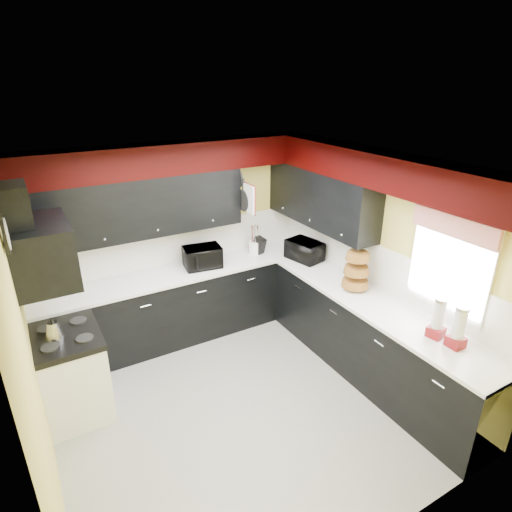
% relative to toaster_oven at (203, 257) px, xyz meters
% --- Properties ---
extents(ground, '(3.60, 3.60, 0.00)m').
position_rel_toaster_oven_xyz_m(ground, '(-0.26, -1.48, -1.07)').
color(ground, gray).
rests_on(ground, ground).
extents(wall_back, '(3.60, 0.06, 2.50)m').
position_rel_toaster_oven_xyz_m(wall_back, '(-0.26, 0.32, 0.18)').
color(wall_back, '#E0C666').
rests_on(wall_back, ground).
extents(wall_right, '(0.06, 3.60, 2.50)m').
position_rel_toaster_oven_xyz_m(wall_right, '(1.54, -1.48, 0.18)').
color(wall_right, '#E0C666').
rests_on(wall_right, ground).
extents(wall_left, '(0.06, 3.60, 2.50)m').
position_rel_toaster_oven_xyz_m(wall_left, '(-2.06, -1.48, 0.18)').
color(wall_left, '#E0C666').
rests_on(wall_left, ground).
extents(ceiling, '(3.60, 3.60, 0.06)m').
position_rel_toaster_oven_xyz_m(ceiling, '(-0.26, -1.48, 1.43)').
color(ceiling, white).
rests_on(ceiling, wall_back).
extents(cab_back, '(3.60, 0.60, 0.90)m').
position_rel_toaster_oven_xyz_m(cab_back, '(-0.26, 0.02, -0.62)').
color(cab_back, black).
rests_on(cab_back, ground).
extents(cab_right, '(0.60, 3.00, 0.90)m').
position_rel_toaster_oven_xyz_m(cab_right, '(1.24, -1.78, -0.62)').
color(cab_right, black).
rests_on(cab_right, ground).
extents(counter_back, '(3.62, 0.64, 0.04)m').
position_rel_toaster_oven_xyz_m(counter_back, '(-0.26, 0.02, -0.15)').
color(counter_back, white).
rests_on(counter_back, cab_back).
extents(counter_right, '(0.64, 3.02, 0.04)m').
position_rel_toaster_oven_xyz_m(counter_right, '(1.24, -1.78, -0.15)').
color(counter_right, white).
rests_on(counter_right, cab_right).
extents(splash_back, '(3.60, 0.02, 0.50)m').
position_rel_toaster_oven_xyz_m(splash_back, '(-0.26, 0.31, 0.12)').
color(splash_back, white).
rests_on(splash_back, counter_back).
extents(splash_right, '(0.02, 3.60, 0.50)m').
position_rel_toaster_oven_xyz_m(splash_right, '(1.53, -1.48, 0.12)').
color(splash_right, white).
rests_on(splash_right, counter_right).
extents(upper_back, '(2.60, 0.35, 0.70)m').
position_rel_toaster_oven_xyz_m(upper_back, '(-0.76, 0.14, 0.73)').
color(upper_back, black).
rests_on(upper_back, wall_back).
extents(upper_right, '(0.35, 1.80, 0.70)m').
position_rel_toaster_oven_xyz_m(upper_right, '(1.37, -0.58, 0.73)').
color(upper_right, black).
rests_on(upper_right, wall_right).
extents(soffit_back, '(3.60, 0.36, 0.35)m').
position_rel_toaster_oven_xyz_m(soffit_back, '(-0.26, 0.14, 1.25)').
color(soffit_back, black).
rests_on(soffit_back, wall_back).
extents(soffit_right, '(0.36, 3.24, 0.35)m').
position_rel_toaster_oven_xyz_m(soffit_right, '(1.36, -1.66, 1.25)').
color(soffit_right, black).
rests_on(soffit_right, wall_right).
extents(stove, '(0.60, 0.75, 0.86)m').
position_rel_toaster_oven_xyz_m(stove, '(-1.76, -0.73, -0.64)').
color(stove, white).
rests_on(stove, ground).
extents(cooktop, '(0.62, 0.77, 0.06)m').
position_rel_toaster_oven_xyz_m(cooktop, '(-1.76, -0.73, -0.18)').
color(cooktop, black).
rests_on(cooktop, stove).
extents(hood, '(0.50, 0.78, 0.55)m').
position_rel_toaster_oven_xyz_m(hood, '(-1.81, -0.73, 0.71)').
color(hood, black).
rests_on(hood, wall_left).
extents(hood_duct, '(0.24, 0.40, 0.40)m').
position_rel_toaster_oven_xyz_m(hood_duct, '(-1.94, -0.73, 1.13)').
color(hood_duct, black).
rests_on(hood_duct, wall_left).
extents(window, '(0.03, 0.86, 0.96)m').
position_rel_toaster_oven_xyz_m(window, '(1.53, -2.38, 0.48)').
color(window, white).
rests_on(window, wall_right).
extents(valance, '(0.04, 0.88, 0.20)m').
position_rel_toaster_oven_xyz_m(valance, '(1.47, -2.38, 0.88)').
color(valance, red).
rests_on(valance, wall_right).
extents(pan_top, '(0.03, 0.22, 0.40)m').
position_rel_toaster_oven_xyz_m(pan_top, '(0.56, 0.07, 0.93)').
color(pan_top, black).
rests_on(pan_top, upper_back).
extents(pan_mid, '(0.03, 0.28, 0.46)m').
position_rel_toaster_oven_xyz_m(pan_mid, '(0.56, -0.06, 0.68)').
color(pan_mid, black).
rests_on(pan_mid, upper_back).
extents(pan_low, '(0.03, 0.24, 0.42)m').
position_rel_toaster_oven_xyz_m(pan_low, '(0.56, 0.20, 0.65)').
color(pan_low, black).
rests_on(pan_low, upper_back).
extents(cut_board, '(0.03, 0.26, 0.35)m').
position_rel_toaster_oven_xyz_m(cut_board, '(0.57, -0.18, 0.73)').
color(cut_board, white).
rests_on(cut_board, upper_back).
extents(baskets, '(0.27, 0.27, 0.50)m').
position_rel_toaster_oven_xyz_m(baskets, '(1.26, -1.43, 0.11)').
color(baskets, brown).
rests_on(baskets, upper_right).
extents(clock, '(0.03, 0.30, 0.30)m').
position_rel_toaster_oven_xyz_m(clock, '(-2.03, -1.23, 1.08)').
color(clock, black).
rests_on(clock, wall_left).
extents(deco_plate, '(0.03, 0.24, 0.24)m').
position_rel_toaster_oven_xyz_m(deco_plate, '(1.51, -1.83, 1.18)').
color(deco_plate, white).
rests_on(deco_plate, wall_right).
extents(toaster_oven, '(0.51, 0.44, 0.27)m').
position_rel_toaster_oven_xyz_m(toaster_oven, '(0.00, 0.00, 0.00)').
color(toaster_oven, black).
rests_on(toaster_oven, counter_back).
extents(microwave, '(0.41, 0.52, 0.26)m').
position_rel_toaster_oven_xyz_m(microwave, '(1.26, -0.46, -0.00)').
color(microwave, black).
rests_on(microwave, counter_right).
extents(utensil_crock, '(0.18, 0.18, 0.17)m').
position_rel_toaster_oven_xyz_m(utensil_crock, '(0.80, 0.06, -0.05)').
color(utensil_crock, white).
rests_on(utensil_crock, counter_back).
extents(knife_block, '(0.15, 0.17, 0.23)m').
position_rel_toaster_oven_xyz_m(knife_block, '(0.84, 0.02, -0.02)').
color(knife_block, black).
rests_on(knife_block, counter_back).
extents(kettle, '(0.23, 0.23, 0.16)m').
position_rel_toaster_oven_xyz_m(kettle, '(-1.84, -0.73, -0.08)').
color(kettle, '#A6A6AA').
rests_on(kettle, cooktop).
extents(dispenser_a, '(0.16, 0.16, 0.37)m').
position_rel_toaster_oven_xyz_m(dispenser_a, '(1.26, -2.55, 0.05)').
color(dispenser_a, '#6B0310').
rests_on(dispenser_a, counter_right).
extents(dispenser_b, '(0.14, 0.14, 0.38)m').
position_rel_toaster_oven_xyz_m(dispenser_b, '(1.28, -2.75, 0.06)').
color(dispenser_b, '#590400').
rests_on(dispenser_b, counter_right).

